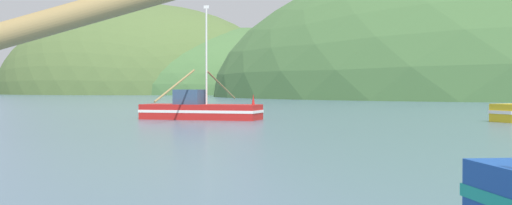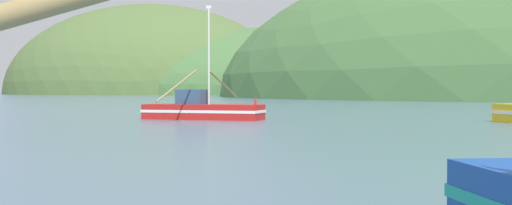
% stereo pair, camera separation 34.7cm
% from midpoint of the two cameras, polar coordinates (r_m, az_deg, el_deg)
% --- Properties ---
extents(hill_mid_right, '(131.69, 105.35, 47.59)m').
position_cam_midpoint_polar(hill_mid_right, '(238.72, -0.69, 0.76)').
color(hill_mid_right, '#47703D').
rests_on(hill_mid_right, ground).
extents(hill_mid_left, '(105.29, 84.24, 64.00)m').
position_cam_midpoint_polar(hill_mid_left, '(237.62, -9.29, 0.74)').
color(hill_mid_left, '#516B38').
rests_on(hill_mid_left, ground).
extents(fishing_boat_red, '(8.11, 13.93, 7.47)m').
position_cam_midpoint_polar(fishing_boat_red, '(43.01, -4.51, -0.62)').
color(fishing_boat_red, red).
rests_on(fishing_boat_red, ground).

